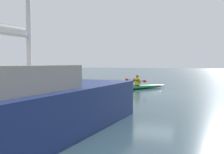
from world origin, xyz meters
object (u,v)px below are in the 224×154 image
object	(u,v)px
kayak	(139,87)
mooring_buoy_orange_mid	(48,90)
kayaker	(137,81)
sailboat_behind_kayak	(10,111)

from	to	relation	value
kayak	mooring_buoy_orange_mid	xyz separation A→B (m)	(4.40, 4.71, 0.10)
kayaker	mooring_buoy_orange_mid	bearing A→B (deg)	46.81
sailboat_behind_kayak	mooring_buoy_orange_mid	xyz separation A→B (m)	(4.49, -7.92, -0.51)
mooring_buoy_orange_mid	kayaker	bearing A→B (deg)	-133.19
sailboat_behind_kayak	kayak	bearing A→B (deg)	-89.59
kayaker	mooring_buoy_orange_mid	size ratio (longest dim) A/B	3.62
kayak	kayaker	size ratio (longest dim) A/B	2.25
kayak	sailboat_behind_kayak	size ratio (longest dim) A/B	0.39
sailboat_behind_kayak	mooring_buoy_orange_mid	bearing A→B (deg)	-60.46
kayak	mooring_buoy_orange_mid	world-z (taller)	mooring_buoy_orange_mid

